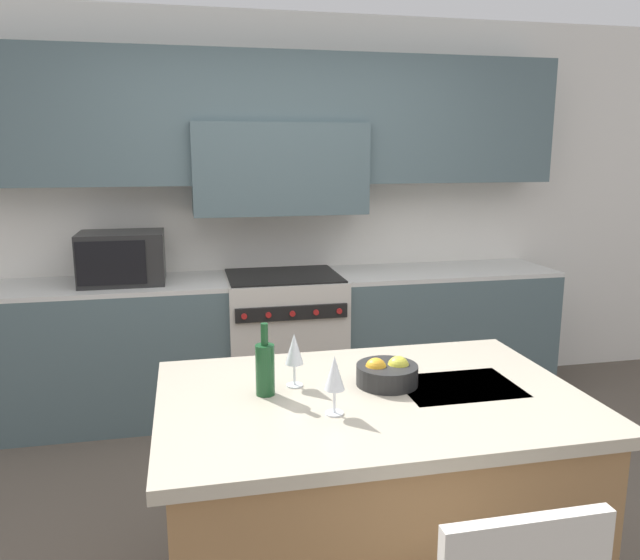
{
  "coord_description": "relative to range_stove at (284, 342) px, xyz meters",
  "views": [
    {
      "loc": [
        -0.64,
        -2.4,
        1.77
      ],
      "look_at": [
        0.0,
        0.54,
        1.15
      ],
      "focal_mm": 35.0,
      "sensor_mm": 36.0,
      "label": 1
    }
  ],
  "objects": [
    {
      "name": "ground_plane",
      "position": [
        -0.0,
        -1.69,
        -0.47
      ],
      "size": [
        10.0,
        10.0,
        0.0
      ],
      "primitive_type": "plane",
      "color": "brown"
    },
    {
      "name": "back_cabinetry",
      "position": [
        -0.0,
        0.27,
        1.14
      ],
      "size": [
        10.0,
        0.46,
        2.7
      ],
      "color": "silver",
      "rests_on": "ground_plane"
    },
    {
      "name": "back_counter",
      "position": [
        -0.0,
        0.02,
        -0.01
      ],
      "size": [
        3.9,
        0.62,
        0.93
      ],
      "color": "#4C6066",
      "rests_on": "ground_plane"
    },
    {
      "name": "range_stove",
      "position": [
        0.0,
        0.0,
        0.0
      ],
      "size": [
        0.78,
        0.7,
        0.95
      ],
      "color": "beige",
      "rests_on": "ground_plane"
    },
    {
      "name": "microwave",
      "position": [
        -1.04,
        0.02,
        0.62
      ],
      "size": [
        0.53,
        0.38,
        0.33
      ],
      "color": "black",
      "rests_on": "back_counter"
    },
    {
      "name": "kitchen_island",
      "position": [
        0.01,
        -2.03,
        -0.02
      ],
      "size": [
        1.55,
        1.04,
        0.9
      ],
      "color": "olive",
      "rests_on": "ground_plane"
    },
    {
      "name": "wine_bottle",
      "position": [
        -0.37,
        -1.95,
        0.53
      ],
      "size": [
        0.07,
        0.07,
        0.27
      ],
      "color": "#194723",
      "rests_on": "kitchen_island"
    },
    {
      "name": "wine_glass_near",
      "position": [
        -0.17,
        -2.18,
        0.56
      ],
      "size": [
        0.07,
        0.07,
        0.21
      ],
      "color": "white",
      "rests_on": "kitchen_island"
    },
    {
      "name": "wine_glass_far",
      "position": [
        -0.26,
        -1.89,
        0.56
      ],
      "size": [
        0.07,
        0.07,
        0.21
      ],
      "color": "white",
      "rests_on": "kitchen_island"
    },
    {
      "name": "fruit_bowl",
      "position": [
        0.09,
        -1.95,
        0.47
      ],
      "size": [
        0.24,
        0.24,
        0.11
      ],
      "color": "black",
      "rests_on": "kitchen_island"
    }
  ]
}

